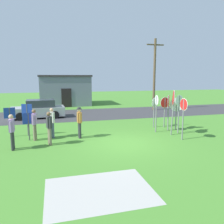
% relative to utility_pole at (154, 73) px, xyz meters
% --- Properties ---
extents(ground_plane, '(80.00, 80.00, 0.00)m').
position_rel_utility_pole_xyz_m(ground_plane, '(-6.58, -10.32, -3.74)').
color(ground_plane, '#47842D').
extents(street_asphalt, '(60.00, 6.40, 0.01)m').
position_rel_utility_pole_xyz_m(street_asphalt, '(-6.58, -0.89, -3.74)').
color(street_asphalt, '#38383A').
rests_on(street_asphalt, ground).
extents(concrete_path, '(3.20, 2.40, 0.01)m').
position_rel_utility_pole_xyz_m(concrete_path, '(-8.77, -14.60, -3.74)').
color(concrete_path, '#ADAAA3').
rests_on(concrete_path, ground).
extents(building_background, '(5.96, 5.22, 3.59)m').
position_rel_utility_pole_xyz_m(building_background, '(-8.54, 6.95, -1.94)').
color(building_background, slate).
rests_on(building_background, ground).
extents(utility_pole, '(1.80, 0.24, 7.13)m').
position_rel_utility_pole_xyz_m(utility_pole, '(0.00, 0.00, 0.00)').
color(utility_pole, brown).
rests_on(utility_pole, ground).
extents(parked_car_on_street, '(4.39, 2.20, 1.51)m').
position_rel_utility_pole_xyz_m(parked_car_on_street, '(-11.21, -1.52, -3.05)').
color(parked_car_on_street, '#A5A8AD').
rests_on(parked_car_on_street, ground).
extents(stop_sign_low_front, '(0.80, 0.37, 2.06)m').
position_rel_utility_pole_xyz_m(stop_sign_low_front, '(-2.40, -8.27, -2.33)').
color(stop_sign_low_front, slate).
rests_on(stop_sign_low_front, ground).
extents(stop_sign_leaning_right, '(0.09, 0.61, 2.30)m').
position_rel_utility_pole_xyz_m(stop_sign_leaning_right, '(-3.93, -8.53, -2.22)').
color(stop_sign_leaning_right, slate).
rests_on(stop_sign_leaning_right, ground).
extents(stop_sign_tallest, '(0.42, 0.83, 2.65)m').
position_rel_utility_pole_xyz_m(stop_sign_tallest, '(-3.30, -9.38, -1.90)').
color(stop_sign_tallest, slate).
rests_on(stop_sign_tallest, ground).
extents(stop_sign_nearest, '(0.53, 0.43, 2.01)m').
position_rel_utility_pole_xyz_m(stop_sign_nearest, '(-3.47, -7.26, -2.39)').
color(stop_sign_nearest, slate).
rests_on(stop_sign_nearest, ground).
extents(stop_sign_rear_right, '(0.07, 0.66, 2.27)m').
position_rel_utility_pole_xyz_m(stop_sign_rear_right, '(-3.28, -10.42, -2.22)').
color(stop_sign_rear_right, slate).
rests_on(stop_sign_rear_right, ground).
extents(stop_sign_rear_left, '(0.49, 0.70, 2.29)m').
position_rel_utility_pole_xyz_m(stop_sign_rear_left, '(-2.98, -8.28, -2.17)').
color(stop_sign_rear_left, slate).
rests_on(stop_sign_rear_left, ground).
extents(stop_sign_far_back, '(0.73, 0.15, 2.05)m').
position_rel_utility_pole_xyz_m(stop_sign_far_back, '(-2.77, -7.44, -2.35)').
color(stop_sign_far_back, slate).
rests_on(stop_sign_far_back, ground).
extents(stop_sign_leaning_left, '(0.64, 0.25, 2.33)m').
position_rel_utility_pole_xyz_m(stop_sign_leaning_left, '(-2.74, -9.12, -2.17)').
color(stop_sign_leaning_left, slate).
rests_on(stop_sign_leaning_left, ground).
extents(person_in_teal, '(0.31, 0.55, 1.69)m').
position_rel_utility_pole_xyz_m(person_in_teal, '(-10.11, -8.16, -2.79)').
color(person_in_teal, '#4C5670').
rests_on(person_in_teal, ground).
extents(person_with_sunhat, '(0.26, 0.57, 1.69)m').
position_rel_utility_pole_xyz_m(person_with_sunhat, '(-11.03, -8.44, -2.79)').
color(person_with_sunhat, '#7A6B56').
rests_on(person_with_sunhat, ground).
extents(person_in_dark_shirt, '(0.23, 0.57, 1.69)m').
position_rel_utility_pole_xyz_m(person_in_dark_shirt, '(-11.92, -9.85, -2.79)').
color(person_in_dark_shirt, '#2D2D33').
rests_on(person_in_dark_shirt, ground).
extents(person_on_left, '(0.30, 0.56, 1.69)m').
position_rel_utility_pole_xyz_m(person_on_left, '(-10.25, -9.52, -2.79)').
color(person_on_left, '#7A6B56').
rests_on(person_on_left, ground).
extents(person_holding_notes, '(0.32, 0.57, 1.74)m').
position_rel_utility_pole_xyz_m(person_holding_notes, '(-8.64, -8.62, -2.76)').
color(person_holding_notes, '#2D2D33').
rests_on(person_holding_notes, ground).
extents(info_panel_leftmost, '(0.58, 0.21, 1.50)m').
position_rel_utility_pole_xyz_m(info_panel_leftmost, '(-11.33, -8.37, -2.71)').
color(info_panel_leftmost, '#4C4C51').
rests_on(info_panel_leftmost, ground).
extents(info_panel_middle, '(0.59, 0.16, 1.68)m').
position_rel_utility_pole_xyz_m(info_panel_middle, '(-12.41, -7.37, -2.58)').
color(info_panel_middle, '#4C4C51').
rests_on(info_panel_middle, ground).
extents(info_panel_rightmost, '(0.58, 0.19, 1.86)m').
position_rel_utility_pole_xyz_m(info_panel_rightmost, '(-11.49, -7.35, -2.46)').
color(info_panel_rightmost, '#4C4C51').
rests_on(info_panel_rightmost, ground).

